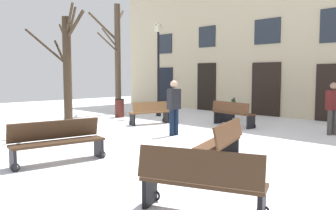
{
  "coord_description": "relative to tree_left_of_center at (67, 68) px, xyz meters",
  "views": [
    {
      "loc": [
        8.07,
        -6.44,
        1.81
      ],
      "look_at": [
        0.0,
        1.48,
        0.83
      ],
      "focal_mm": 37.16,
      "sensor_mm": 36.0,
      "label": 1
    }
  ],
  "objects": [
    {
      "name": "ground_plane",
      "position": [
        1.97,
        1.03,
        -2.03
      ],
      "size": [
        30.23,
        30.23,
        0.0
      ],
      "primitive_type": "plane",
      "color": "white"
    },
    {
      "name": "building_facade",
      "position": [
        1.97,
        8.63,
        2.13
      ],
      "size": [
        18.9,
        0.6,
        8.26
      ],
      "color": "beige",
      "rests_on": "ground"
    },
    {
      "name": "tree_left_of_center",
      "position": [
        0.0,
        0.0,
        0.0
      ],
      "size": [
        2.14,
        1.53,
        4.09
      ],
      "color": "#382B1E",
      "rests_on": "ground"
    },
    {
      "name": "tree_right_of_center",
      "position": [
        -3.24,
        4.3,
        0.68
      ],
      "size": [
        1.57,
        2.54,
        5.05
      ],
      "color": "#4C3D2D",
      "rests_on": "ground"
    },
    {
      "name": "streetlamp",
      "position": [
        -1.12,
        4.96,
        0.45
      ],
      "size": [
        0.3,
        0.3,
        4.08
      ],
      "color": "black",
      "rests_on": "ground"
    },
    {
      "name": "litter_bin",
      "position": [
        -1.97,
        3.47,
        -1.63
      ],
      "size": [
        0.42,
        0.42,
        0.79
      ],
      "color": "#4C1E19",
      "rests_on": "ground"
    },
    {
      "name": "bench_far_corner",
      "position": [
        2.93,
        4.77,
        -1.56
      ],
      "size": [
        1.79,
        0.71,
        0.87
      ],
      "rotation": [
        0.0,
        0.0,
        2.98
      ],
      "color": "#51331E",
      "rests_on": "ground"
    },
    {
      "name": "bench_near_lamp",
      "position": [
        1.86,
        6.1,
        -1.58
      ],
      "size": [
        1.23,
        1.58,
        0.87
      ],
      "rotation": [
        0.0,
        0.0,
        5.26
      ],
      "color": "#2D4C33",
      "rests_on": "ground"
    },
    {
      "name": "bench_back_to_back_left",
      "position": [
        5.9,
        0.14,
        -1.57
      ],
      "size": [
        1.03,
        1.75,
        0.89
      ],
      "rotation": [
        0.0,
        0.0,
        5.05
      ],
      "color": "#51331E",
      "rests_on": "ground"
    },
    {
      "name": "bench_by_litter_bin",
      "position": [
        0.55,
        2.99,
        -1.59
      ],
      "size": [
        0.83,
        1.59,
        0.84
      ],
      "rotation": [
        0.0,
        0.0,
        4.46
      ],
      "color": "brown",
      "rests_on": "ground"
    },
    {
      "name": "bench_facing_shops",
      "position": [
        7.21,
        -2.04,
        -1.58
      ],
      "size": [
        1.7,
        1.06,
        0.89
      ],
      "rotation": [
        0.0,
        0.0,
        3.54
      ],
      "color": "#3D2819",
      "rests_on": "ground"
    },
    {
      "name": "bench_back_to_back_right",
      "position": [
        3.38,
        -2.08,
        -1.57
      ],
      "size": [
        0.74,
        1.96,
        0.87
      ],
      "rotation": [
        0.0,
        0.0,
        1.43
      ],
      "color": "#3D2819",
      "rests_on": "ground"
    },
    {
      "name": "person_strolling",
      "position": [
        6.1,
        5.4,
        -1.16
      ],
      "size": [
        0.38,
        0.44,
        1.59
      ],
      "rotation": [
        0.0,
        0.0,
        4.19
      ],
      "color": "#403D3A",
      "rests_on": "ground"
    },
    {
      "name": "person_near_bench",
      "position": [
        2.8,
        1.94,
        -1.12
      ],
      "size": [
        0.24,
        0.39,
        1.64
      ],
      "rotation": [
        0.0,
        0.0,
        4.65
      ],
      "color": "black",
      "rests_on": "ground"
    }
  ]
}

